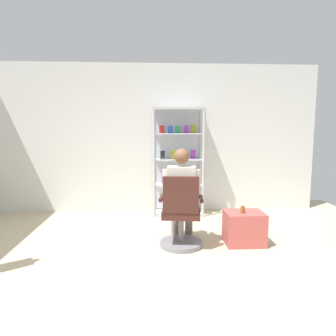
{
  "coord_description": "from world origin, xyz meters",
  "views": [
    {
      "loc": [
        -0.08,
        -2.63,
        1.54
      ],
      "look_at": [
        0.16,
        1.49,
        1.0
      ],
      "focal_mm": 32.41,
      "sensor_mm": 36.0,
      "label": 1
    }
  ],
  "objects_px": {
    "display_cabinet_main": "(178,160)",
    "tea_glass": "(243,209)",
    "seated_shopkeeper": "(182,191)",
    "storage_crate": "(244,228)",
    "office_chair": "(181,218)"
  },
  "relations": [
    {
      "from": "tea_glass",
      "to": "storage_crate",
      "type": "bearing_deg",
      "value": 44.8
    },
    {
      "from": "seated_shopkeeper",
      "to": "storage_crate",
      "type": "relative_size",
      "value": 2.54
    },
    {
      "from": "display_cabinet_main",
      "to": "seated_shopkeeper",
      "type": "bearing_deg",
      "value": -92.93
    },
    {
      "from": "office_chair",
      "to": "seated_shopkeeper",
      "type": "relative_size",
      "value": 0.74
    },
    {
      "from": "display_cabinet_main",
      "to": "seated_shopkeeper",
      "type": "height_order",
      "value": "display_cabinet_main"
    },
    {
      "from": "storage_crate",
      "to": "tea_glass",
      "type": "relative_size",
      "value": 5.31
    },
    {
      "from": "display_cabinet_main",
      "to": "storage_crate",
      "type": "height_order",
      "value": "display_cabinet_main"
    },
    {
      "from": "display_cabinet_main",
      "to": "tea_glass",
      "type": "bearing_deg",
      "value": -65.62
    },
    {
      "from": "storage_crate",
      "to": "tea_glass",
      "type": "bearing_deg",
      "value": -135.2
    },
    {
      "from": "office_chair",
      "to": "seated_shopkeeper",
      "type": "xyz_separation_m",
      "value": [
        0.02,
        0.16,
        0.32
      ]
    },
    {
      "from": "seated_shopkeeper",
      "to": "tea_glass",
      "type": "xyz_separation_m",
      "value": [
        0.79,
        -0.13,
        -0.23
      ]
    },
    {
      "from": "display_cabinet_main",
      "to": "office_chair",
      "type": "bearing_deg",
      "value": -93.37
    },
    {
      "from": "office_chair",
      "to": "storage_crate",
      "type": "distance_m",
      "value": 0.88
    },
    {
      "from": "tea_glass",
      "to": "office_chair",
      "type": "bearing_deg",
      "value": -177.44
    },
    {
      "from": "office_chair",
      "to": "storage_crate",
      "type": "bearing_deg",
      "value": 5.1
    }
  ]
}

